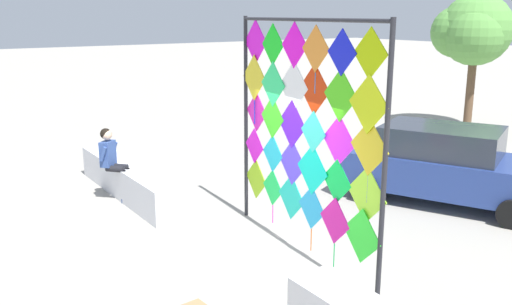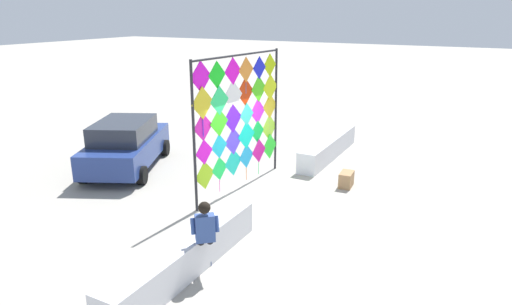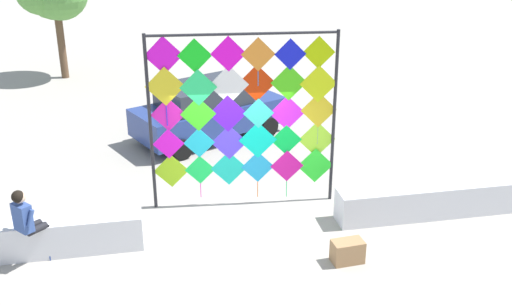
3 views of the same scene
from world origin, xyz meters
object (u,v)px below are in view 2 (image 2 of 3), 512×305
object	(u,v)px
kite_display_rack	(240,113)
cardboard_box_large	(346,179)
parked_car	(126,144)
seated_vendor	(205,230)

from	to	relation	value
kite_display_rack	cardboard_box_large	size ratio (longest dim) A/B	6.83
parked_car	seated_vendor	bearing A→B (deg)	-124.42
kite_display_rack	seated_vendor	world-z (taller)	kite_display_rack
kite_display_rack	seated_vendor	xyz separation A→B (m)	(-4.16, -1.62, -1.24)
kite_display_rack	parked_car	distance (m)	4.23
seated_vendor	parked_car	world-z (taller)	parked_car
kite_display_rack	seated_vendor	distance (m)	4.64
cardboard_box_large	kite_display_rack	bearing A→B (deg)	118.62
cardboard_box_large	parked_car	bearing A→B (deg)	104.81
seated_vendor	cardboard_box_large	world-z (taller)	seated_vendor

